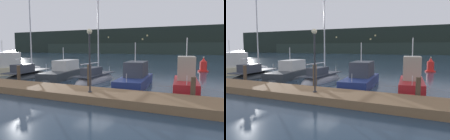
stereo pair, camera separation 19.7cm
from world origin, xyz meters
The scene contains 15 objects.
ground_plane centered at (0.00, 0.00, 0.00)m, with size 400.00×400.00×0.00m, color #1E3347.
dock centered at (0.00, -2.25, 0.23)m, with size 37.40×2.80×0.45m, color brown.
mooring_pile_1 centered at (-6.88, -0.60, 0.82)m, with size 0.28×0.28×1.64m, color #4C3D2D.
mooring_pile_2 centered at (0.00, -0.60, 0.97)m, with size 0.28×0.28×1.93m, color #4C3D2D.
mooring_pile_3 centered at (6.88, -0.60, 0.72)m, with size 0.28×0.28×1.44m, color #4C3D2D.
motorboat_berth_1 centered at (-13.75, 3.30, 0.48)m, with size 2.86×6.50×4.57m.
sailboat_berth_2 centered at (-9.55, 2.94, 0.17)m, with size 3.02×7.20×8.85m.
motorboat_berth_3 centered at (-6.18, 4.47, 0.30)m, with size 3.63×7.60×3.75m.
sailboat_berth_4 centered at (-2.05, 3.89, 0.12)m, with size 1.97×6.49×9.60m.
motorboat_berth_5 centered at (2.07, 3.19, 0.35)m, with size 3.14×6.91×4.05m.
motorboat_berth_6 centered at (6.10, 2.77, 0.43)m, with size 2.52×5.73×4.49m.
channel_buoy centered at (6.62, 16.82, 0.73)m, with size 1.30×1.30×1.96m.
dock_lamppost centered at (1.26, -2.61, 2.98)m, with size 0.32×0.32×3.75m.
hillside_backdrop centered at (-1.54, 103.59, 6.28)m, with size 240.00×23.00×13.63m.
rowboat_adrift centered at (-18.42, 11.91, 0.00)m, with size 3.11×2.65×0.56m.
Camera 1 is at (7.94, -13.66, 3.09)m, focal length 35.00 mm.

